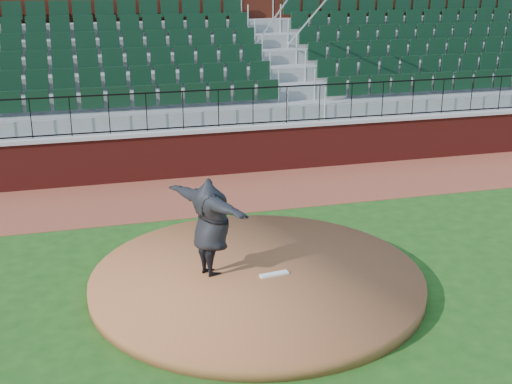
{
  "coord_description": "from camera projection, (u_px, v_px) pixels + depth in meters",
  "views": [
    {
      "loc": [
        -3.2,
        -10.21,
        5.4
      ],
      "look_at": [
        0.0,
        1.5,
        1.3
      ],
      "focal_mm": 47.21,
      "sensor_mm": 36.0,
      "label": 1
    }
  ],
  "objects": [
    {
      "name": "seating_stands",
      "position": [
        183.0,
        75.0,
        20.01
      ],
      "size": [
        34.0,
        5.1,
        4.6
      ],
      "primitive_type": null,
      "color": "gray",
      "rests_on": "ground"
    },
    {
      "name": "warning_track",
      "position": [
        215.0,
        193.0,
        16.79
      ],
      "size": [
        34.0,
        3.2,
        0.01
      ],
      "primitive_type": "cube",
      "color": "brown",
      "rests_on": "ground"
    },
    {
      "name": "wall_cap",
      "position": [
        201.0,
        130.0,
        17.85
      ],
      "size": [
        34.0,
        0.45,
        0.1
      ],
      "primitive_type": "cube",
      "color": "#B7B7B7",
      "rests_on": "field_wall"
    },
    {
      "name": "ground",
      "position": [
        278.0,
        288.0,
        11.86
      ],
      "size": [
        90.0,
        90.0,
        0.0
      ],
      "primitive_type": "plane",
      "color": "#1C4915",
      "rests_on": "ground"
    },
    {
      "name": "field_wall",
      "position": [
        202.0,
        153.0,
        18.06
      ],
      "size": [
        34.0,
        0.35,
        1.2
      ],
      "primitive_type": "cube",
      "color": "maroon",
      "rests_on": "ground"
    },
    {
      "name": "pitchers_mound",
      "position": [
        257.0,
        280.0,
        11.88
      ],
      "size": [
        5.85,
        5.85,
        0.25
      ],
      "primitive_type": "cylinder",
      "color": "brown",
      "rests_on": "ground"
    },
    {
      "name": "wall_railing",
      "position": [
        201.0,
        109.0,
        17.68
      ],
      "size": [
        34.0,
        0.05,
        1.0
      ],
      "primitive_type": null,
      "color": "black",
      "rests_on": "wall_cap"
    },
    {
      "name": "pitcher",
      "position": [
        211.0,
        227.0,
        11.57
      ],
      "size": [
        1.45,
        2.22,
        1.77
      ],
      "primitive_type": "imported",
      "rotation": [
        0.0,
        0.0,
        2.0
      ],
      "color": "black",
      "rests_on": "pitchers_mound"
    },
    {
      "name": "concourse_wall",
      "position": [
        169.0,
        49.0,
        22.42
      ],
      "size": [
        34.0,
        0.5,
        5.5
      ],
      "primitive_type": "cube",
      "color": "maroon",
      "rests_on": "ground"
    },
    {
      "name": "pitching_rubber",
      "position": [
        274.0,
        274.0,
        11.77
      ],
      "size": [
        0.53,
        0.19,
        0.03
      ],
      "primitive_type": "cube",
      "rotation": [
        0.0,
        0.0,
        0.13
      ],
      "color": "white",
      "rests_on": "pitchers_mound"
    }
  ]
}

